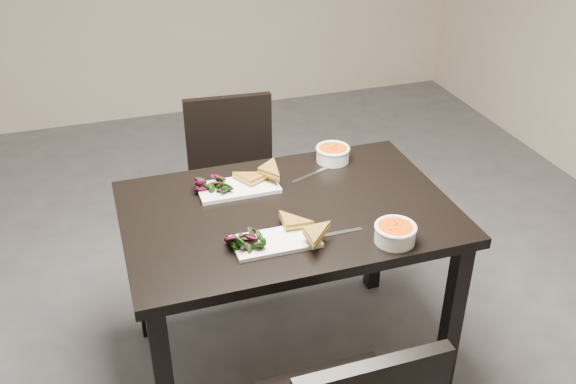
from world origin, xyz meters
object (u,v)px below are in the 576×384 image
object	(u,v)px
soup_bowl_near	(395,232)
soup_bowl_far	(333,153)
table	(288,231)
chair_far	(234,176)
plate_near	(276,241)
plate_far	(238,188)

from	to	relation	value
soup_bowl_near	soup_bowl_far	size ratio (longest dim) A/B	1.01
soup_bowl_near	soup_bowl_far	bearing A→B (deg)	88.66
table	soup_bowl_far	size ratio (longest dim) A/B	8.45
chair_far	soup_bowl_far	size ratio (longest dim) A/B	5.99
table	soup_bowl_near	world-z (taller)	soup_bowl_near
soup_bowl_far	table	bearing A→B (deg)	-134.41
table	chair_far	size ratio (longest dim) A/B	1.41
chair_far	soup_bowl_far	xyz separation A→B (m)	(0.32, -0.47, 0.30)
chair_far	plate_near	xyz separation A→B (m)	(-0.08, -0.96, 0.27)
soup_bowl_near	soup_bowl_far	world-z (taller)	same
plate_far	soup_bowl_near	bearing A→B (deg)	-50.10
chair_far	soup_bowl_far	bearing A→B (deg)	-51.33
soup_bowl_far	chair_far	bearing A→B (deg)	124.25
soup_bowl_far	plate_far	bearing A→B (deg)	-165.91
plate_near	plate_far	xyz separation A→B (m)	(-0.03, 0.39, 0.00)
table	chair_far	distance (m)	0.78
chair_far	table	bearing A→B (deg)	-83.66
table	soup_bowl_far	bearing A→B (deg)	45.59
plate_near	table	bearing A→B (deg)	61.60
plate_near	soup_bowl_far	xyz separation A→B (m)	(0.40, 0.50, 0.03)
soup_bowl_near	plate_far	distance (m)	0.65
table	soup_bowl_near	distance (m)	0.44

